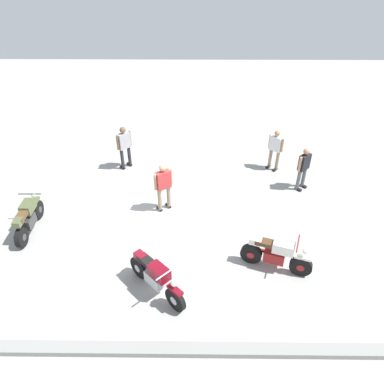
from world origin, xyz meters
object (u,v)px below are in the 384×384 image
Objects in this scene: motorcycle_cream_vintage at (276,255)px; person_in_black_shirt at (304,166)px; person_in_red_shirt at (163,184)px; motorcycle_maroon_cruiser at (156,277)px; motorcycle_olive_vintage at (28,218)px; person_in_white_shirt at (275,148)px; person_in_gray_shirt at (124,145)px.

person_in_black_shirt is at bearing 87.31° from motorcycle_cream_vintage.
person_in_red_shirt is (3.22, -2.65, 0.51)m from motorcycle_cream_vintage.
motorcycle_cream_vintage is at bearing 60.69° from motorcycle_maroon_cruiser.
motorcycle_olive_vintage is (4.14, -2.35, -0.03)m from motorcycle_maroon_cruiser.
person_in_black_shirt is 0.98× the size of person_in_white_shirt.
person_in_white_shirt is (-8.21, -3.89, 0.45)m from motorcycle_olive_vintage.
person_in_black_shirt is (-4.82, -4.84, 0.40)m from motorcycle_maroon_cruiser.
person_in_black_shirt is 0.94× the size of person_in_red_shirt.
person_in_white_shirt is at bearing -136.53° from person_in_gray_shirt.
motorcycle_cream_vintage is 4.33m from person_in_black_shirt.
motorcycle_maroon_cruiser is 0.84× the size of motorcycle_cream_vintage.
motorcycle_cream_vintage is (-7.31, 1.49, 0.00)m from motorcycle_olive_vintage.
motorcycle_maroon_cruiser is 0.91× the size of person_in_red_shirt.
person_in_gray_shirt is (5.85, -0.03, 0.07)m from person_in_white_shirt.
person_in_gray_shirt reaches higher than motorcycle_olive_vintage.
person_in_black_shirt is at bearing 70.82° from person_in_white_shirt.
person_in_white_shirt reaches higher than person_in_black_shirt.
person_in_red_shirt reaches higher than motorcycle_maroon_cruiser.
motorcycle_olive_vintage is 9.31m from person_in_black_shirt.
person_in_gray_shirt is at bearing -143.81° from person_in_black_shirt.
person_in_white_shirt is 0.94× the size of person_in_gray_shirt.
motorcycle_cream_vintage is at bearing 33.08° from person_in_white_shirt.
motorcycle_maroon_cruiser is at bearing -120.27° from motorcycle_olive_vintage.
person_in_gray_shirt is at bearing -1.38° from person_in_red_shirt.
person_in_red_shirt is 0.99× the size of person_in_gray_shirt.
motorcycle_maroon_cruiser is 6.84m from person_in_black_shirt.
person_in_black_shirt is at bearing -108.10° from person_in_red_shirt.
motorcycle_olive_vintage is 1.20× the size of person_in_black_shirt.
motorcycle_cream_vintage is at bearing -102.25° from motorcycle_olive_vintage.
person_in_red_shirt is 4.95m from person_in_white_shirt.
person_in_red_shirt is at bearing -13.88° from person_in_white_shirt.
person_in_white_shirt is at bearing 100.30° from motorcycle_cream_vintage.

